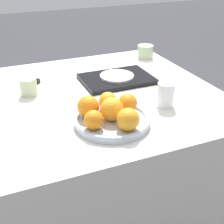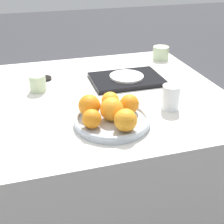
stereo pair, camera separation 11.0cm
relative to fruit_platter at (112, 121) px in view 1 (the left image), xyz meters
The scene contains 15 objects.
ground_plane 0.78m from the fruit_platter, 94.83° to the left, with size 12.00×12.00×0.00m, color #38383D.
table 0.46m from the fruit_platter, 94.83° to the left, with size 1.17×0.99×0.72m.
fruit_platter is the anchor object (origin of this frame).
orange_0 0.10m from the fruit_platter, 75.12° to the right, with size 0.08×0.08×0.08m.
orange_1 0.05m from the fruit_platter, 169.90° to the right, with size 0.08×0.08×0.08m.
orange_2 0.09m from the fruit_platter, 78.26° to the left, with size 0.07×0.07×0.07m.
orange_3 0.10m from the fruit_platter, 142.88° to the left, with size 0.08×0.08×0.08m.
orange_4 0.10m from the fruit_platter, 157.21° to the right, with size 0.07×0.07×0.07m.
orange_5 0.09m from the fruit_platter, 22.70° to the left, with size 0.07×0.07×0.07m.
water_glass 0.26m from the fruit_platter, 12.09° to the left, with size 0.07×0.07×0.10m.
serving_tray 0.41m from the fruit_platter, 64.00° to the left, with size 0.33×0.23×0.02m.
side_plate 0.41m from the fruit_platter, 64.00° to the left, with size 0.16×0.16×0.01m.
cup_0 0.44m from the fruit_platter, 121.78° to the left, with size 0.07×0.07×0.07m.
cup_1 0.78m from the fruit_platter, 53.11° to the left, with size 0.09×0.09×0.07m.
soy_dish 0.53m from the fruit_platter, 110.88° to the left, with size 0.06×0.06×0.01m.
Camera 1 is at (-0.35, -1.16, 1.29)m, focal length 50.00 mm.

